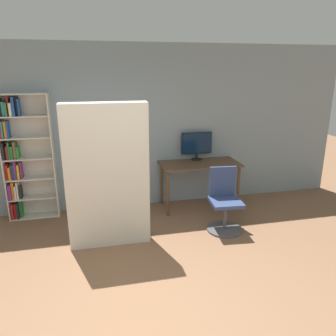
{
  "coord_description": "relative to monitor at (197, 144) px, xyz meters",
  "views": [
    {
      "loc": [
        -0.36,
        -2.34,
        2.29
      ],
      "look_at": [
        0.55,
        1.65,
        1.05
      ],
      "focal_mm": 35.0,
      "sensor_mm": 36.0,
      "label": 1
    }
  ],
  "objects": [
    {
      "name": "mattress_near",
      "position": [
        -1.56,
        -1.15,
        -0.1
      ],
      "size": [
        1.07,
        0.24,
        1.91
      ],
      "color": "beige",
      "rests_on": "ground"
    },
    {
      "name": "office_chair",
      "position": [
        0.1,
        -1.1,
        -0.68
      ],
      "size": [
        0.52,
        0.52,
        0.92
      ],
      "color": "#4C4C51",
      "rests_on": "ground"
    },
    {
      "name": "ground_plane",
      "position": [
        -1.34,
        -2.9,
        -1.06
      ],
      "size": [
        16.0,
        16.0,
        0.0
      ],
      "primitive_type": "plane",
      "color": "brown"
    },
    {
      "name": "desk",
      "position": [
        -0.0,
        -0.21,
        -0.38
      ],
      "size": [
        1.33,
        0.63,
        0.78
      ],
      "color": "brown",
      "rests_on": "ground"
    },
    {
      "name": "wall_back",
      "position": [
        -1.34,
        0.14,
        0.29
      ],
      "size": [
        8.0,
        0.06,
        2.7
      ],
      "color": "gray",
      "rests_on": "ground"
    },
    {
      "name": "bookshelf",
      "position": [
        -2.8,
        0.01,
        -0.07
      ],
      "size": [
        0.75,
        0.26,
        1.96
      ],
      "color": "beige",
      "rests_on": "ground"
    },
    {
      "name": "monitor",
      "position": [
        0.0,
        0.0,
        0.0
      ],
      "size": [
        0.54,
        0.18,
        0.49
      ],
      "color": "black",
      "rests_on": "desk"
    }
  ]
}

